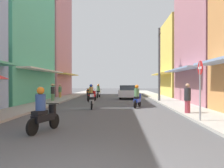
% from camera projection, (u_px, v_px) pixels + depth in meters
% --- Properties ---
extents(ground_plane, '(95.74, 95.74, 0.00)m').
position_uv_depth(ground_plane, '(111.00, 101.00, 21.73)').
color(ground_plane, '#4C4C4F').
extents(sidewalk_left, '(2.19, 51.52, 0.12)m').
position_uv_depth(sidewalk_left, '(57.00, 100.00, 21.92)').
color(sidewalk_left, '#9E9991').
rests_on(sidewalk_left, ground).
extents(sidewalk_right, '(2.19, 51.52, 0.12)m').
position_uv_depth(sidewalk_right, '(166.00, 100.00, 21.53)').
color(sidewalk_right, '#ADA89E').
rests_on(sidewalk_right, ground).
extents(building_left_mid, '(7.05, 9.86, 14.08)m').
position_uv_depth(building_left_mid, '(5.00, 23.00, 20.33)').
color(building_left_mid, '#4CB28C').
rests_on(building_left_mid, ground).
extents(building_left_far, '(7.05, 8.17, 15.59)m').
position_uv_depth(building_left_far, '(42.00, 36.00, 29.97)').
color(building_left_far, '#B7727F').
rests_on(building_left_far, ground).
extents(building_right_far, '(7.05, 8.51, 9.15)m').
position_uv_depth(building_right_far, '(189.00, 59.00, 28.20)').
color(building_right_far, '#EFD159').
rests_on(building_right_far, ground).
extents(motorbike_maroon, '(0.55, 1.81, 1.58)m').
position_uv_depth(motorbike_maroon, '(92.00, 93.00, 23.63)').
color(motorbike_maroon, black).
rests_on(motorbike_maroon, ground).
extents(motorbike_black, '(0.72, 1.75, 1.58)m').
position_uv_depth(motorbike_black, '(44.00, 112.00, 8.00)').
color(motorbike_black, black).
rests_on(motorbike_black, ground).
extents(motorbike_silver, '(0.55, 1.81, 0.96)m').
position_uv_depth(motorbike_silver, '(92.00, 101.00, 15.32)').
color(motorbike_silver, black).
rests_on(motorbike_silver, ground).
extents(motorbike_white, '(0.55, 1.81, 1.58)m').
position_uv_depth(motorbike_white, '(99.00, 92.00, 26.38)').
color(motorbike_white, black).
rests_on(motorbike_white, ground).
extents(motorbike_blue, '(0.74, 1.75, 1.58)m').
position_uv_depth(motorbike_blue, '(137.00, 97.00, 15.89)').
color(motorbike_blue, black).
rests_on(motorbike_blue, ground).
extents(motorbike_orange, '(0.55, 1.81, 0.96)m').
position_uv_depth(motorbike_orange, '(88.00, 92.00, 29.39)').
color(motorbike_orange, black).
rests_on(motorbike_orange, ground).
extents(motorbike_red, '(0.77, 1.73, 1.58)m').
position_uv_depth(motorbike_red, '(92.00, 94.00, 21.35)').
color(motorbike_red, black).
rests_on(motorbike_red, ground).
extents(parked_car, '(2.09, 4.23, 1.45)m').
position_uv_depth(parked_car, '(128.00, 92.00, 24.72)').
color(parked_car, silver).
rests_on(parked_car, ground).
extents(pedestrian_midway, '(0.34, 0.34, 1.55)m').
position_uv_depth(pedestrian_midway, '(60.00, 91.00, 24.82)').
color(pedestrian_midway, '#BF8C3F').
rests_on(pedestrian_midway, ground).
extents(pedestrian_foreground, '(0.34, 0.34, 1.68)m').
position_uv_depth(pedestrian_foreground, '(187.00, 99.00, 12.14)').
color(pedestrian_foreground, '#99333F').
rests_on(pedestrian_foreground, ground).
extents(pedestrian_far, '(0.44, 0.44, 1.67)m').
position_uv_depth(pedestrian_far, '(53.00, 91.00, 20.52)').
color(pedestrian_far, '#598C59').
rests_on(pedestrian_far, ground).
extents(utility_pole, '(0.20, 1.20, 6.62)m').
position_uv_depth(utility_pole, '(159.00, 64.00, 20.55)').
color(utility_pole, '#4C4C4F').
rests_on(utility_pole, ground).
extents(street_sign_no_entry, '(0.07, 0.60, 2.65)m').
position_uv_depth(street_sign_no_entry, '(200.00, 83.00, 9.69)').
color(street_sign_no_entry, gray).
rests_on(street_sign_no_entry, ground).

